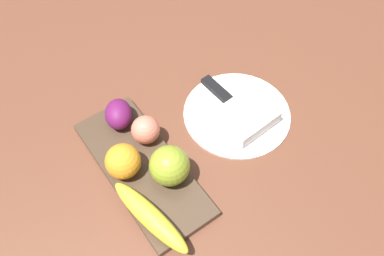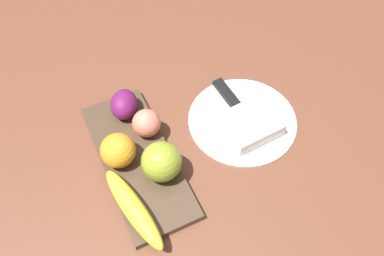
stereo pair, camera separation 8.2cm
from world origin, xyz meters
TOP-DOWN VIEW (x-y plane):
  - ground_plane at (0.00, 0.00)m, footprint 2.40×2.40m
  - fruit_tray at (-0.01, 0.02)m, footprint 0.35×0.14m
  - apple at (0.04, 0.05)m, footprint 0.08×0.08m
  - banana at (0.10, -0.03)m, footprint 0.20×0.07m
  - orange_near_apple at (-0.02, -0.02)m, footprint 0.07×0.07m
  - peach at (-0.07, 0.06)m, footprint 0.06×0.06m
  - grape_bunch at (-0.14, 0.03)m, footprint 0.09×0.09m
  - dinner_plate at (-0.01, 0.27)m, footprint 0.24×0.24m
  - folded_napkin at (0.02, 0.27)m, footprint 0.11×0.12m
  - knife at (-0.07, 0.27)m, footprint 0.18×0.03m

SIDE VIEW (x-z plane):
  - ground_plane at x=0.00m, z-range 0.00..0.00m
  - dinner_plate at x=-0.01m, z-range 0.00..0.01m
  - fruit_tray at x=-0.01m, z-range 0.00..0.02m
  - knife at x=-0.07m, z-range 0.01..0.02m
  - folded_napkin at x=0.02m, z-range 0.01..0.04m
  - banana at x=0.10m, z-range 0.02..0.06m
  - grape_bunch at x=-0.14m, z-range 0.02..0.07m
  - peach at x=-0.07m, z-range 0.02..0.08m
  - orange_near_apple at x=-0.02m, z-range 0.02..0.09m
  - apple at x=0.04m, z-range 0.02..0.10m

